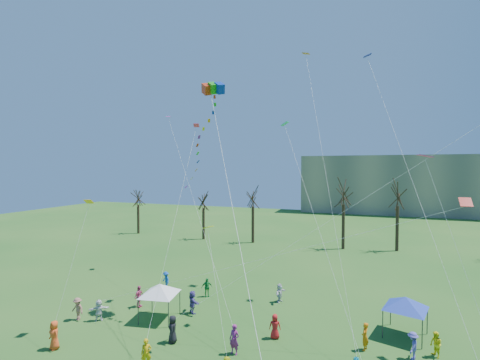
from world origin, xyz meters
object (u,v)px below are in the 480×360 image
(distant_building, at_px, (423,185))
(big_box_kite, at_px, (205,143))
(canopy_tent_white, at_px, (160,289))
(canopy_tent_blue, at_px, (406,303))

(distant_building, relative_size, big_box_kite, 2.63)
(distant_building, xyz_separation_m, canopy_tent_white, (-30.03, -74.26, -5.17))
(canopy_tent_white, distance_m, canopy_tent_blue, 17.97)
(big_box_kite, relative_size, canopy_tent_blue, 6.40)
(canopy_tent_white, height_order, canopy_tent_blue, canopy_tent_blue)
(big_box_kite, distance_m, canopy_tent_white, 11.88)
(distant_building, height_order, big_box_kite, big_box_kite)
(big_box_kite, height_order, canopy_tent_white, big_box_kite)
(canopy_tent_white, bearing_deg, canopy_tent_blue, 11.02)
(distant_building, distance_m, canopy_tent_blue, 72.09)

